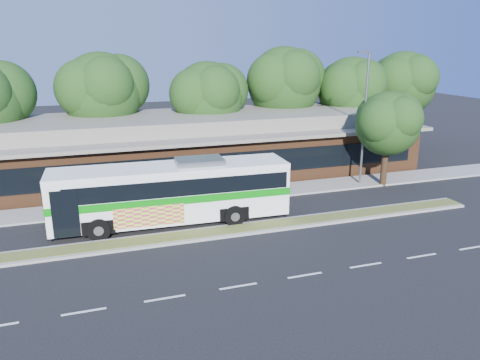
% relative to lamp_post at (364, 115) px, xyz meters
% --- Properties ---
extents(ground, '(120.00, 120.00, 0.00)m').
position_rel_lamp_post_xyz_m(ground, '(-9.56, -6.00, -4.90)').
color(ground, black).
rests_on(ground, ground).
extents(median_strip, '(26.00, 1.10, 0.15)m').
position_rel_lamp_post_xyz_m(median_strip, '(-9.56, -5.40, -4.83)').
color(median_strip, '#535C27').
rests_on(median_strip, ground).
extents(sidewalk, '(44.00, 2.60, 0.12)m').
position_rel_lamp_post_xyz_m(sidewalk, '(-9.56, 0.40, -4.84)').
color(sidewalk, gray).
rests_on(sidewalk, ground).
extents(plaza_building, '(33.20, 11.20, 4.45)m').
position_rel_lamp_post_xyz_m(plaza_building, '(-9.56, 6.99, -2.77)').
color(plaza_building, brown).
rests_on(plaza_building, ground).
extents(lamp_post, '(0.93, 0.18, 9.07)m').
position_rel_lamp_post_xyz_m(lamp_post, '(0.00, 0.00, 0.00)').
color(lamp_post, slate).
rests_on(lamp_post, ground).
extents(tree_bg_b, '(6.69, 6.00, 9.00)m').
position_rel_lamp_post_xyz_m(tree_bg_b, '(-16.13, 10.14, 1.24)').
color(tree_bg_b, black).
rests_on(tree_bg_b, ground).
extents(tree_bg_c, '(6.24, 5.60, 8.26)m').
position_rel_lamp_post_xyz_m(tree_bg_c, '(-8.16, 9.13, 0.69)').
color(tree_bg_c, black).
rests_on(tree_bg_c, ground).
extents(tree_bg_d, '(6.91, 6.20, 9.37)m').
position_rel_lamp_post_xyz_m(tree_bg_d, '(-1.12, 10.15, 1.52)').
color(tree_bg_d, black).
rests_on(tree_bg_d, ground).
extents(tree_bg_e, '(6.47, 5.80, 8.50)m').
position_rel_lamp_post_xyz_m(tree_bg_e, '(4.85, 9.14, 0.84)').
color(tree_bg_e, black).
rests_on(tree_bg_e, ground).
extents(tree_bg_f, '(6.69, 6.00, 8.92)m').
position_rel_lamp_post_xyz_m(tree_bg_f, '(10.87, 10.14, 1.16)').
color(tree_bg_f, black).
rests_on(tree_bg_f, ground).
extents(transit_bus, '(12.82, 3.31, 3.57)m').
position_rel_lamp_post_xyz_m(transit_bus, '(-13.75, -3.21, -2.92)').
color(transit_bus, white).
rests_on(transit_bus, ground).
extents(sidewalk_tree, '(4.82, 4.32, 6.51)m').
position_rel_lamp_post_xyz_m(sidewalk_tree, '(1.75, -0.60, -0.46)').
color(sidewalk_tree, black).
rests_on(sidewalk_tree, ground).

